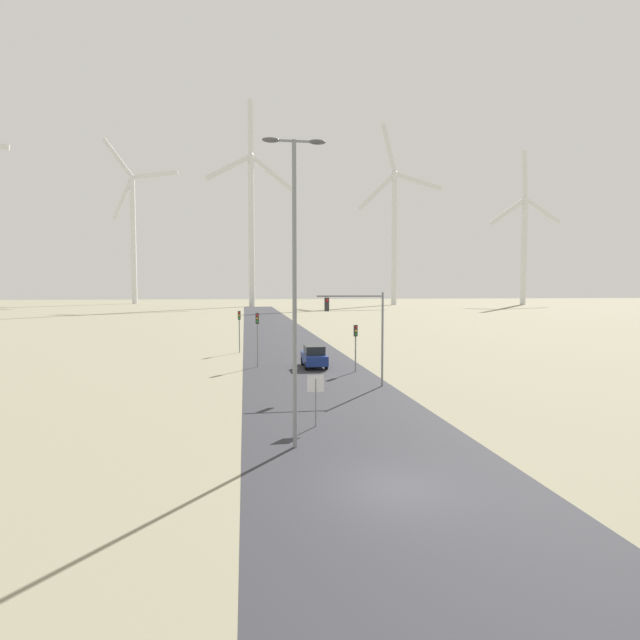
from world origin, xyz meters
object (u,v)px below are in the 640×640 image
at_px(streetlamp, 294,264).
at_px(car_approaching, 314,356).
at_px(traffic_light_post_mid_left, 239,322).
at_px(wind_turbine_right, 394,226).
at_px(wind_turbine_center, 251,216).
at_px(traffic_light_post_near_left, 257,328).
at_px(traffic_light_mast_overhead, 360,320).
at_px(wind_turbine_far_right, 524,239).
at_px(traffic_light_post_near_right, 356,337).
at_px(wind_turbine_left, 133,228).
at_px(stop_sign_near, 316,391).

bearing_deg(streetlamp, car_approaching, 79.91).
height_order(traffic_light_post_mid_left, wind_turbine_right, wind_turbine_right).
distance_m(streetlamp, wind_turbine_center, 166.87).
xyz_separation_m(traffic_light_post_near_left, traffic_light_mast_overhead, (6.56, -9.59, 1.18)).
bearing_deg(wind_turbine_far_right, car_approaching, -125.76).
bearing_deg(traffic_light_post_near_right, wind_turbine_left, 106.49).
distance_m(traffic_light_post_near_left, traffic_light_post_near_right, 8.42).
height_order(stop_sign_near, wind_turbine_far_right, wind_turbine_far_right).
distance_m(traffic_light_post_near_right, traffic_light_mast_overhead, 6.35).
bearing_deg(car_approaching, stop_sign_near, -97.69).
bearing_deg(wind_turbine_center, traffic_light_post_mid_left, -91.40).
bearing_deg(car_approaching, wind_turbine_left, 105.88).
height_order(streetlamp, stop_sign_near, streetlamp).
xyz_separation_m(traffic_light_post_near_right, wind_turbine_center, (-5.91, 146.93, 30.18)).
bearing_deg(stop_sign_near, wind_turbine_center, 90.21).
bearing_deg(car_approaching, wind_turbine_center, 91.18).
bearing_deg(wind_turbine_center, car_approaching, -88.82).
height_order(streetlamp, wind_turbine_left, wind_turbine_left).
height_order(wind_turbine_right, wind_turbine_far_right, wind_turbine_right).
bearing_deg(traffic_light_post_near_right, car_approaching, 137.62).
relative_size(streetlamp, traffic_light_mast_overhead, 1.98).
relative_size(stop_sign_near, traffic_light_mast_overhead, 0.39).
bearing_deg(wind_turbine_right, traffic_light_post_near_left, -110.95).
relative_size(traffic_light_post_near_right, wind_turbine_center, 0.05).
bearing_deg(traffic_light_post_near_right, traffic_light_mast_overhead, -99.77).
bearing_deg(car_approaching, traffic_light_post_mid_left, 120.40).
height_order(streetlamp, traffic_light_mast_overhead, streetlamp).
height_order(streetlamp, car_approaching, streetlamp).
bearing_deg(traffic_light_mast_overhead, wind_turbine_far_right, 56.24).
xyz_separation_m(traffic_light_mast_overhead, wind_turbine_right, (52.46, 163.72, 27.40)).
height_order(traffic_light_post_near_left, traffic_light_post_near_right, traffic_light_post_near_left).
bearing_deg(wind_turbine_left, traffic_light_mast_overhead, -74.27).
bearing_deg(traffic_light_post_near_right, streetlamp, -110.17).
bearing_deg(streetlamp, wind_turbine_left, 103.41).
height_order(traffic_light_post_mid_left, traffic_light_mast_overhead, traffic_light_mast_overhead).
bearing_deg(wind_turbine_right, wind_turbine_far_right, -6.25).
bearing_deg(wind_turbine_far_right, traffic_light_post_near_left, -127.09).
bearing_deg(traffic_light_post_mid_left, traffic_light_post_near_right, -55.43).
bearing_deg(car_approaching, traffic_light_mast_overhead, -77.68).
bearing_deg(wind_turbine_center, traffic_light_mast_overhead, -88.17).
xyz_separation_m(stop_sign_near, wind_turbine_far_right, (109.84, 166.95, 24.99)).
height_order(traffic_light_post_near_left, traffic_light_post_mid_left, traffic_light_post_near_left).
xyz_separation_m(streetlamp, stop_sign_near, (1.28, 2.94, -5.82)).
distance_m(streetlamp, car_approaching, 22.02).
xyz_separation_m(streetlamp, wind_turbine_center, (0.70, 164.93, 25.35)).
bearing_deg(car_approaching, traffic_light_post_near_right, -42.38).
bearing_deg(wind_turbine_left, wind_turbine_right, -16.32).
height_order(wind_turbine_left, wind_turbine_far_right, wind_turbine_left).
bearing_deg(traffic_light_mast_overhead, traffic_light_post_near_right, 80.23).
relative_size(streetlamp, traffic_light_post_near_right, 3.38).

